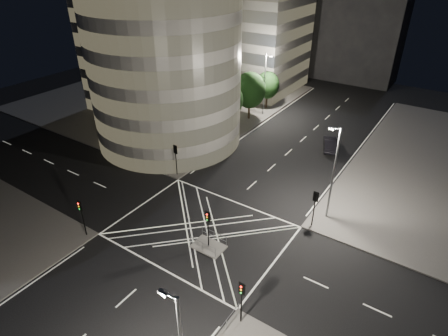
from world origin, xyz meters
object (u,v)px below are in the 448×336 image
Objects in this scene: central_island at (209,246)px; traffic_signal_fr at (315,202)px; street_lamp_left_far at (265,83)px; sedan at (330,144)px; traffic_signal_nl at (81,212)px; traffic_signal_nr at (242,295)px; traffic_signal_fl at (176,155)px; street_lamp_left_near at (197,119)px; street_lamp_right_far at (333,171)px; traffic_signal_island at (208,223)px.

central_island is 0.75× the size of traffic_signal_fr.
sedan is at bearing -23.12° from street_lamp_left_far.
traffic_signal_nl is 0.83× the size of sedan.
sedan is (-4.51, 17.34, -2.12)m from traffic_signal_fr.
traffic_signal_nl is at bearing -89.01° from street_lamp_left_far.
traffic_signal_fr is at bearing 90.00° from traffic_signal_nr.
traffic_signal_fr and traffic_signal_nr have the same top height.
traffic_signal_nr is 0.83× the size of sedan.
central_island is at bearing -37.54° from traffic_signal_fl.
street_lamp_left_near is at bearing 96.97° from traffic_signal_fl.
traffic_signal_fr reaches higher than sedan.
traffic_signal_nr is at bearing -90.00° from traffic_signal_fr.
traffic_signal_fr is 29.63m from street_lamp_left_far.
traffic_signal_fl is 1.00× the size of traffic_signal_fr.
street_lamp_left_far is (-0.64, 23.20, 2.63)m from traffic_signal_fl.
street_lamp_right_far is (18.87, -21.00, 0.00)m from street_lamp_left_far.
traffic_signal_nr is (17.60, 0.00, 0.00)m from traffic_signal_nl.
street_lamp_left_far reaches higher than traffic_signal_nl.
street_lamp_left_far is at bearing 90.00° from street_lamp_left_near.
traffic_signal_fr is at bearing -51.83° from street_lamp_left_far.
traffic_signal_nr is (17.60, -13.60, 0.00)m from traffic_signal_fl.
street_lamp_left_near is (-0.64, 5.20, 2.63)m from traffic_signal_fl.
central_island is 0.30× the size of street_lamp_right_far.
street_lamp_right_far reaches higher than central_island.
street_lamp_left_near reaches higher than traffic_signal_fr.
street_lamp_right_far is at bearing 73.89° from traffic_signal_fr.
traffic_signal_nl is 0.40× the size of street_lamp_right_far.
central_island is 0.62× the size of sedan.
traffic_signal_nr is at bearing -37.69° from traffic_signal_fl.
traffic_signal_island is at bearing 62.91° from sedan.
street_lamp_left_far reaches higher than sedan.
traffic_signal_nr reaches higher than sedan.
traffic_signal_fl is 17.60m from traffic_signal_fr.
traffic_signal_fr is at bearing 50.67° from central_island.
traffic_signal_fl and traffic_signal_nr have the same top height.
street_lamp_left_near and street_lamp_right_far have the same top height.
traffic_signal_island is 0.40× the size of street_lamp_right_far.
street_lamp_right_far is at bearing 40.91° from traffic_signal_nl.
street_lamp_left_near is at bearing 91.94° from traffic_signal_nl.
street_lamp_left_far reaches higher than traffic_signal_island.
traffic_signal_fl is 0.40× the size of street_lamp_left_far.
central_island is 25.75m from sedan.
traffic_signal_fl and traffic_signal_nl have the same top height.
traffic_signal_island is (-6.80, -8.30, 0.00)m from traffic_signal_fr.
traffic_signal_fr is 19.14m from street_lamp_left_near.
traffic_signal_nl is 0.40× the size of street_lamp_left_near.
traffic_signal_nr is at bearing 0.00° from traffic_signal_nl.
traffic_signal_nl is at bearing -153.86° from traffic_signal_island.
street_lamp_left_near is at bearing -90.00° from street_lamp_left_far.
traffic_signal_nr is 1.00× the size of traffic_signal_island.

